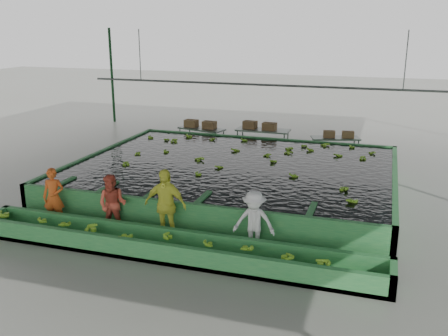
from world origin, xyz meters
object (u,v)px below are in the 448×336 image
(worker_c, at_px, (165,205))
(box_stack_left, at_px, (200,128))
(worker_b, at_px, (113,204))
(box_stack_right, at_px, (338,137))
(packing_table_right, at_px, (335,148))
(sorting_trough, at_px, (169,246))
(packing_table_mid, at_px, (263,141))
(packing_table_left, at_px, (202,138))
(box_stack_mid, at_px, (260,129))
(flotation_tank, at_px, (234,176))
(worker_d, at_px, (254,222))
(worker_a, at_px, (54,197))

(worker_c, distance_m, box_stack_left, 9.58)
(worker_b, xyz_separation_m, box_stack_right, (4.70, 9.35, 0.08))
(packing_table_right, bearing_deg, box_stack_right, 1.92)
(sorting_trough, height_order, packing_table_mid, packing_table_mid)
(packing_table_left, relative_size, packing_table_right, 1.07)
(sorting_trough, height_order, packing_table_left, packing_table_left)
(sorting_trough, bearing_deg, box_stack_right, 74.58)
(sorting_trough, bearing_deg, box_stack_mid, 92.34)
(packing_table_mid, xyz_separation_m, packing_table_right, (2.96, 0.04, -0.07))
(sorting_trough, bearing_deg, packing_table_right, 75.14)
(packing_table_left, height_order, box_stack_mid, box_stack_mid)
(flotation_tank, relative_size, box_stack_right, 8.40)
(worker_c, bearing_deg, packing_table_mid, 87.56)
(packing_table_left, bearing_deg, worker_d, -62.63)
(packing_table_left, height_order, box_stack_left, box_stack_left)
(worker_a, xyz_separation_m, box_stack_mid, (3.26, 9.30, 0.21))
(box_stack_mid, bearing_deg, box_stack_left, -178.50)
(box_stack_mid, bearing_deg, worker_b, -99.11)
(sorting_trough, distance_m, packing_table_right, 10.50)
(worker_d, bearing_deg, worker_a, 174.74)
(worker_b, bearing_deg, box_stack_right, 55.85)
(sorting_trough, bearing_deg, worker_c, 118.50)
(box_stack_right, bearing_deg, worker_c, -109.08)
(packing_table_right, bearing_deg, worker_a, -124.23)
(worker_d, relative_size, packing_table_left, 0.76)
(packing_table_left, bearing_deg, box_stack_mid, 3.49)
(flotation_tank, bearing_deg, worker_b, -113.88)
(packing_table_right, distance_m, box_stack_mid, 3.16)
(worker_b, height_order, packing_table_left, worker_b)
(worker_a, distance_m, packing_table_mid, 9.91)
(worker_d, relative_size, box_stack_right, 1.28)
(box_stack_mid, relative_size, box_stack_right, 1.18)
(worker_b, xyz_separation_m, packing_table_right, (4.60, 9.35, -0.35))
(sorting_trough, height_order, worker_c, worker_c)
(flotation_tank, height_order, box_stack_left, box_stack_left)
(packing_table_right, relative_size, box_stack_left, 1.32)
(worker_a, height_order, packing_table_left, worker_a)
(worker_a, relative_size, worker_d, 1.03)
(flotation_tank, bearing_deg, box_stack_mid, 94.71)
(box_stack_mid, bearing_deg, box_stack_right, 0.91)
(flotation_tank, bearing_deg, worker_c, -95.77)
(worker_d, bearing_deg, packing_table_mid, 97.36)
(box_stack_left, bearing_deg, packing_table_mid, 1.58)
(flotation_tank, relative_size, sorting_trough, 1.00)
(worker_a, relative_size, box_stack_right, 1.31)
(worker_b, height_order, worker_c, worker_c)
(sorting_trough, xyz_separation_m, worker_b, (-1.90, 0.80, 0.52))
(packing_table_mid, xyz_separation_m, box_stack_left, (-2.74, -0.08, 0.41))
(packing_table_right, xyz_separation_m, box_stack_right, (0.11, 0.00, 0.43))
(flotation_tank, height_order, worker_c, worker_c)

